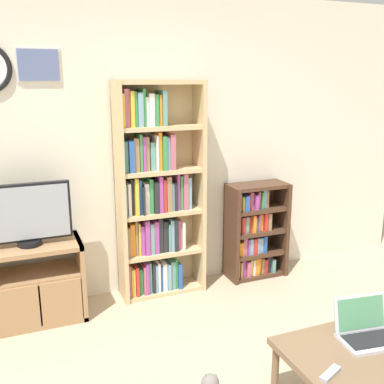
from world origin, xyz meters
TOP-DOWN VIEW (x-y plane):
  - wall_back at (-0.01, 2.28)m, footprint 5.71×0.09m
  - tv_stand at (-0.94, 2.01)m, footprint 0.71×0.42m
  - television at (-0.97, 2.01)m, footprint 0.65×0.18m
  - bookshelf_tall at (0.08, 2.12)m, footprint 0.75×0.27m
  - bookshelf_short at (1.06, 2.11)m, footprint 0.58×0.29m
  - coffee_table at (0.71, 0.25)m, footprint 0.88×0.59m
  - laptop at (0.81, 0.32)m, footprint 0.38×0.30m
  - remote_near_laptop at (0.40, 0.12)m, footprint 0.16×0.11m

SIDE VIEW (x-z plane):
  - tv_stand at x=-0.94m, z-range 0.00..0.64m
  - coffee_table at x=0.71m, z-range 0.16..0.56m
  - remote_near_laptop at x=0.40m, z-range 0.40..0.42m
  - bookshelf_short at x=1.06m, z-range -0.02..0.91m
  - laptop at x=0.81m, z-range 0.34..0.58m
  - television at x=-0.97m, z-range 0.64..1.13m
  - bookshelf_tall at x=0.08m, z-range -0.04..1.84m
  - wall_back at x=-0.01m, z-range 0.01..2.61m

